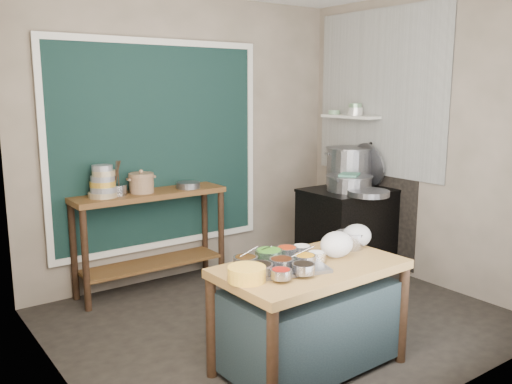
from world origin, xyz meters
TOP-DOWN VIEW (x-y plane):
  - floor at (0.00, 0.00)m, footprint 3.50×3.00m
  - back_wall at (0.00, 1.51)m, footprint 3.50×0.02m
  - left_wall at (-1.76, 0.00)m, footprint 0.02×3.00m
  - right_wall at (1.76, 0.00)m, footprint 0.02×3.00m
  - curtain_panel at (-0.35, 1.47)m, footprint 2.10×0.02m
  - curtain_frame at (-0.35, 1.46)m, footprint 2.22×0.03m
  - tile_panel at (1.74, 0.55)m, footprint 0.02×1.70m
  - soot_patch at (1.74, 0.65)m, footprint 0.01×1.30m
  - wall_shelf at (1.63, 0.85)m, footprint 0.22×0.70m
  - prep_table at (-0.34, -0.75)m, footprint 1.27×0.75m
  - back_counter at (-0.55, 1.28)m, footprint 1.45×0.40m
  - stove_block at (1.35, 0.55)m, footprint 0.90×0.68m
  - stove_top at (1.35, 0.55)m, footprint 0.92×0.69m
  - condiment_tray at (-0.53, -0.71)m, footprint 0.60×0.50m
  - condiment_bowls at (-0.56, -0.70)m, footprint 0.63×0.49m
  - yellow_basin at (-0.86, -0.76)m, footprint 0.24×0.24m
  - saucepan at (0.15, -0.63)m, footprint 0.27×0.27m
  - plastic_bag_a at (-0.09, -0.73)m, footprint 0.29×0.27m
  - plastic_bag_b at (0.20, -0.65)m, footprint 0.24×0.21m
  - bowl_stack at (-0.98, 1.29)m, footprint 0.26×0.26m
  - utensil_cup at (-0.85, 1.29)m, footprint 0.21×0.21m
  - ceramic_crock at (-0.62, 1.28)m, footprint 0.27×0.27m
  - wide_bowl at (-0.16, 1.23)m, footprint 0.28×0.28m
  - stock_pot at (1.52, 0.74)m, footprint 0.67×0.67m
  - pot_lid at (1.65, 0.58)m, footprint 0.18×0.48m
  - steamer at (1.27, 0.49)m, footprint 0.57×0.57m
  - green_cloth at (1.27, 0.49)m, footprint 0.29×0.28m
  - shallow_pan at (1.23, 0.19)m, footprint 0.42×0.42m
  - shelf_bowl_stack at (1.63, 0.79)m, footprint 0.16×0.16m
  - shelf_bowl_green at (1.63, 1.10)m, footprint 0.14×0.14m

SIDE VIEW (x-z plane):
  - floor at x=0.00m, z-range -0.02..0.00m
  - prep_table at x=-0.34m, z-range 0.00..0.75m
  - stove_block at x=1.35m, z-range 0.00..0.85m
  - back_counter at x=-0.55m, z-range 0.00..0.95m
  - soot_patch at x=1.74m, z-range 0.05..1.35m
  - condiment_tray at x=-0.53m, z-range 0.75..0.77m
  - yellow_basin at x=-0.86m, z-range 0.75..0.84m
  - condiment_bowls at x=-0.56m, z-range 0.77..0.84m
  - saucepan at x=0.15m, z-range 0.75..0.87m
  - plastic_bag_b at x=0.20m, z-range 0.75..0.92m
  - plastic_bag_a at x=-0.09m, z-range 0.75..0.93m
  - stove_top at x=1.35m, z-range 0.85..0.88m
  - shallow_pan at x=1.23m, z-range 0.88..0.93m
  - steamer at x=1.27m, z-range 0.88..1.04m
  - wide_bowl at x=-0.16m, z-range 0.95..1.01m
  - utensil_cup at x=-0.85m, z-range 0.95..1.05m
  - ceramic_crock at x=-0.62m, z-range 0.95..1.11m
  - green_cloth at x=1.27m, z-range 1.04..1.05m
  - bowl_stack at x=-0.98m, z-range 0.93..1.22m
  - stock_pot at x=1.52m, z-range 0.88..1.28m
  - pot_lid at x=1.65m, z-range 0.88..1.34m
  - curtain_panel at x=-0.35m, z-range 0.40..2.30m
  - curtain_frame at x=-0.35m, z-range 0.34..2.36m
  - back_wall at x=0.00m, z-range 0.00..2.80m
  - left_wall at x=-1.76m, z-range 0.00..2.80m
  - right_wall at x=1.76m, z-range 0.00..2.80m
  - wall_shelf at x=1.63m, z-range 1.59..1.61m
  - shelf_bowl_green at x=1.63m, z-range 1.61..1.66m
  - shelf_bowl_stack at x=1.63m, z-range 1.61..1.74m
  - tile_panel at x=1.74m, z-range 1.00..2.70m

